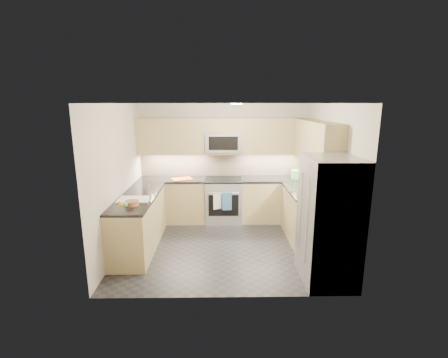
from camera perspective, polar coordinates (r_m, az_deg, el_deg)
floor at (r=5.96m, az=0.05°, el=-11.60°), size 3.60×3.20×0.00m
ceiling at (r=5.41m, az=0.06°, el=13.18°), size 3.60×3.20×0.02m
wall_back at (r=7.12m, az=-0.16°, el=3.08°), size 3.60×0.02×2.50m
wall_front at (r=4.01m, az=0.44°, el=-4.98°), size 3.60×0.02×2.50m
wall_left at (r=5.81m, az=-17.98°, el=0.11°), size 0.02×3.20×2.50m
wall_right at (r=5.87m, az=17.91°, el=0.23°), size 0.02×3.20×2.50m
base_cab_back_left at (r=7.09m, az=-8.98°, el=-3.79°), size 1.42×0.60×0.90m
base_cab_back_right at (r=7.12m, az=8.70°, el=-3.71°), size 1.42×0.60×0.90m
base_cab_right at (r=6.14m, az=14.27°, el=-6.75°), size 0.60×1.70×0.90m
base_cab_peninsula at (r=5.96m, az=-14.65°, el=-7.40°), size 0.60×2.00×0.90m
countertop_back_left at (r=6.97m, az=-9.12°, el=-0.09°), size 1.42×0.63×0.04m
countertop_back_right at (r=7.00m, az=8.84°, el=-0.02°), size 1.42×0.63×0.04m
countertop_right at (r=6.00m, az=14.52°, el=-2.52°), size 0.63×1.70×0.04m
countertop_peninsula at (r=5.81m, az=-14.92°, el=-3.05°), size 0.63×2.00×0.04m
upper_cab_back at (r=6.87m, az=-0.14°, el=7.55°), size 3.60×0.35×0.75m
upper_cab_right at (r=5.98m, az=15.87°, el=6.20°), size 0.35×1.95×0.75m
backsplash_back at (r=7.13m, az=-0.16°, el=2.64°), size 3.60×0.01×0.51m
backsplash_right at (r=6.30m, az=16.55°, el=0.67°), size 0.01×2.30×0.51m
gas_range at (r=7.00m, az=-0.12°, el=-3.81°), size 0.76×0.65×0.91m
range_cooktop at (r=6.87m, az=-0.12°, el=-0.14°), size 0.76×0.65×0.03m
oven_door_glass at (r=6.68m, az=-0.08°, el=-4.68°), size 0.62×0.02×0.45m
oven_handle at (r=6.58m, az=-0.08°, el=-2.50°), size 0.60×0.02×0.02m
microwave at (r=6.86m, az=-0.14°, el=6.49°), size 0.76×0.40×0.40m
microwave_door at (r=6.66m, az=-0.12°, el=6.28°), size 0.60×0.01×0.28m
refrigerator at (r=4.81m, az=17.98°, el=-6.94°), size 0.70×0.90×1.80m
fridge_handle_left at (r=4.52m, az=14.28°, el=-7.30°), size 0.02×0.02×1.20m
fridge_handle_right at (r=4.85m, az=13.19°, el=-5.83°), size 0.02×0.02×1.20m
sink_basin at (r=5.59m, az=-15.50°, el=-4.16°), size 0.52×0.38×0.16m
faucet at (r=5.48m, az=-12.99°, el=-2.19°), size 0.03×0.03×0.28m
utensil_bowl at (r=7.08m, az=12.92°, el=0.82°), size 0.35×0.35×0.17m
cutting_board at (r=6.88m, az=-7.40°, el=0.03°), size 0.50×0.43×0.01m
fruit_basket at (r=5.28m, az=-15.92°, el=-4.11°), size 0.21×0.21×0.08m
fruit_apple at (r=5.03m, az=-17.87°, el=-4.18°), size 0.07×0.07×0.07m
fruit_pear at (r=4.97m, az=-16.98°, el=-4.34°), size 0.07×0.07×0.07m
dish_towel_check at (r=6.61m, az=-1.18°, el=-3.97°), size 0.17×0.08×0.33m
dish_towel_blue at (r=6.61m, az=0.52°, el=-3.96°), size 0.20×0.03×0.37m
fruit_orange at (r=5.00m, az=-17.66°, el=-4.30°), size 0.07×0.07×0.07m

